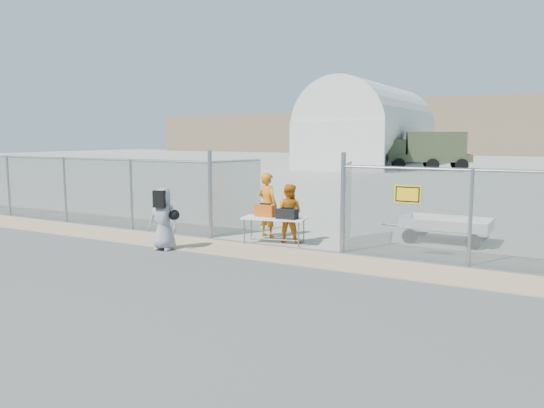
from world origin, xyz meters
The scene contains 13 objects.
ground centered at (0.00, 0.00, 0.00)m, with size 160.00×160.00×0.00m, color #474747.
tarmac_inside centered at (0.00, 42.00, 0.01)m, with size 160.00×80.00×0.01m, color gray.
dirt_strip centered at (0.00, 1.00, 0.01)m, with size 44.00×1.60×0.01m, color tan.
chain_link_fence centered at (0.00, 2.00, 1.10)m, with size 40.00×0.20×2.20m, color gray, non-canonical shape.
quonset_hangar centered at (-10.00, 40.00, 4.00)m, with size 9.00×18.00×8.00m, color silver, non-canonical shape.
folding_table centered at (-0.01, 2.14, 0.36)m, with size 1.69×0.71×0.72m, color white, non-canonical shape.
orange_bag centered at (-0.30, 2.17, 0.88)m, with size 0.52×0.35×0.33m, color #D15514.
black_duffel centered at (0.40, 2.09, 0.85)m, with size 0.54×0.32×0.26m, color black.
security_worker_left centered at (-0.64, 2.90, 0.93)m, with size 0.68×0.45×1.86m, color orange.
security_worker_right centered at (0.27, 2.45, 0.81)m, with size 0.79×0.61×1.62m, color orange.
visitor centered at (-2.12, 0.11, 0.80)m, with size 0.78×0.51×1.60m, color gray.
utility_trailer centered at (4.02, 4.58, 0.36)m, with size 2.98×1.54×0.72m, color white, non-canonical shape.
military_truck centered at (-3.54, 36.37, 1.64)m, with size 6.88×2.54×3.28m, color #373F27, non-canonical shape.
Camera 1 is at (6.74, -10.21, 2.88)m, focal length 35.00 mm.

